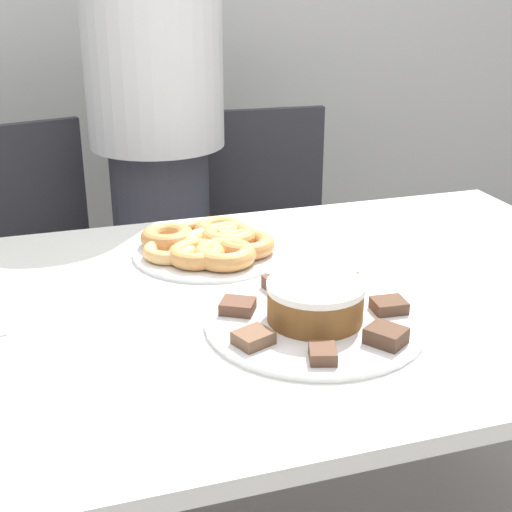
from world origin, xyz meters
name	(u,v)px	position (x,y,z in m)	size (l,w,h in m)	color
table	(265,338)	(0.00, 0.00, 0.67)	(1.54, 0.95, 0.76)	silver
person_standing	(157,127)	(-0.04, 0.89, 0.90)	(0.39, 0.39, 1.71)	#383842
office_chair_left	(43,293)	(-0.40, 0.86, 0.44)	(0.54, 0.54, 0.91)	black
office_chair_right	(275,264)	(0.32, 0.86, 0.44)	(0.46, 0.46, 0.91)	black
plate_cake	(315,322)	(0.05, -0.13, 0.76)	(0.38, 0.38, 0.01)	white
plate_donuts	(209,251)	(-0.05, 0.24, 0.76)	(0.32, 0.32, 0.01)	white
frosted_cake	(315,301)	(0.05, -0.13, 0.80)	(0.17, 0.17, 0.07)	brown
lamington_0	(278,284)	(0.03, 0.00, 0.78)	(0.05, 0.06, 0.02)	brown
lamington_1	(238,306)	(-0.07, -0.07, 0.78)	(0.07, 0.07, 0.02)	brown
lamington_2	(253,338)	(-0.08, -0.18, 0.78)	(0.07, 0.07, 0.02)	brown
lamington_3	(323,354)	(0.01, -0.26, 0.78)	(0.05, 0.06, 0.02)	brown
lamington_4	(386,336)	(0.12, -0.24, 0.78)	(0.07, 0.08, 0.03)	#513828
lamington_5	(389,305)	(0.18, -0.14, 0.78)	(0.06, 0.05, 0.02)	#513828
lamington_6	(341,282)	(0.14, -0.03, 0.78)	(0.08, 0.08, 0.03)	#513828
donut_0	(209,241)	(-0.05, 0.24, 0.79)	(0.11, 0.11, 0.03)	#E5AD66
donut_1	(196,254)	(-0.09, 0.17, 0.79)	(0.12, 0.12, 0.04)	#D18E4C
donut_2	(225,254)	(-0.03, 0.15, 0.79)	(0.13, 0.13, 0.04)	#D18E4C
donut_3	(245,244)	(0.02, 0.20, 0.79)	(0.13, 0.13, 0.04)	#C68447
donut_4	(231,237)	(0.00, 0.25, 0.79)	(0.12, 0.12, 0.04)	#D18E4C
donut_5	(219,230)	(-0.01, 0.30, 0.79)	(0.11, 0.11, 0.04)	#D18E4C
donut_6	(197,234)	(-0.06, 0.30, 0.78)	(0.12, 0.12, 0.03)	#C68447
donut_7	(168,237)	(-0.13, 0.28, 0.79)	(0.12, 0.12, 0.04)	#C68447
donut_8	(170,251)	(-0.13, 0.22, 0.78)	(0.11, 0.11, 0.03)	#E5AD66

